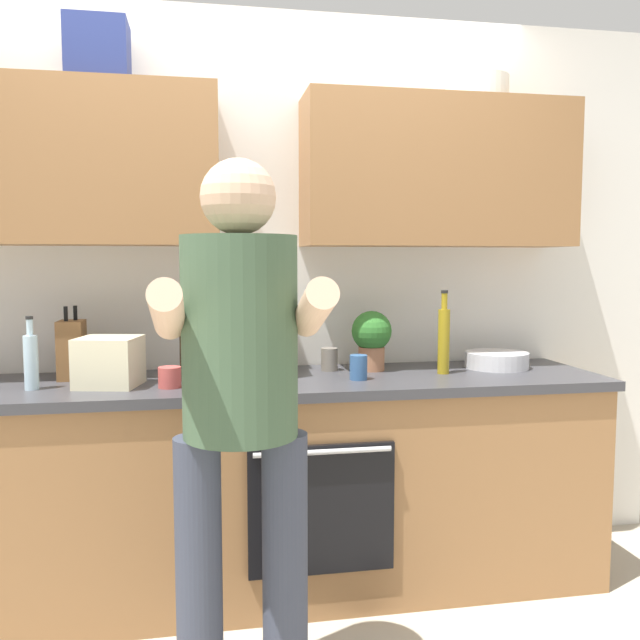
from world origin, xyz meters
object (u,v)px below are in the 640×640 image
at_px(person_standing, 241,394).
at_px(cup_stoneware, 329,359).
at_px(bottle_water, 31,360).
at_px(cup_tea, 358,367).
at_px(knife_block, 72,350).
at_px(grocery_bag_bread, 270,348).
at_px(grocery_bag_rice, 109,362).
at_px(mixing_bowl, 497,360).
at_px(potted_herb, 372,337).
at_px(bottle_soy, 188,346).
at_px(cup_ceramic, 170,377).
at_px(bottle_wine, 220,361).
at_px(bottle_oil, 444,338).

xyz_separation_m(person_standing, cup_stoneware, (0.45, 0.91, -0.04)).
distance_m(bottle_water, cup_tea, 1.27).
height_order(cup_tea, knife_block, knife_block).
xyz_separation_m(person_standing, grocery_bag_bread, (0.18, 0.85, 0.02)).
bearing_deg(grocery_bag_rice, mixing_bowl, 4.66).
distance_m(person_standing, mixing_bowl, 1.47).
height_order(potted_herb, grocery_bag_rice, potted_herb).
bearing_deg(bottle_soy, cup_tea, -8.83).
xyz_separation_m(bottle_water, cup_ceramic, (0.51, -0.05, -0.07)).
relative_size(mixing_bowl, grocery_bag_bread, 1.22).
height_order(person_standing, mixing_bowl, person_standing).
xyz_separation_m(knife_block, potted_herb, (1.27, -0.02, 0.03)).
bearing_deg(mixing_bowl, knife_block, 178.36).
relative_size(bottle_wine, grocery_bag_rice, 1.09).
bearing_deg(bottle_soy, cup_stoneware, 12.24).
xyz_separation_m(bottle_wine, mixing_bowl, (1.25, 0.24, -0.07)).
bearing_deg(cup_stoneware, bottle_water, -169.53).
height_order(bottle_water, cup_tea, bottle_water).
bearing_deg(person_standing, potted_herb, 54.32).
bearing_deg(knife_block, grocery_bag_bread, -2.89).
bearing_deg(knife_block, bottle_water, -117.59).
xyz_separation_m(mixing_bowl, grocery_bag_rice, (-1.67, -0.14, 0.06)).
distance_m(bottle_oil, mixing_bowl, 0.33).
bearing_deg(mixing_bowl, bottle_soy, -177.16).
bearing_deg(mixing_bowl, cup_ceramic, -171.79).
xyz_separation_m(bottle_oil, bottle_soy, (-1.08, 0.03, -0.01)).
bearing_deg(knife_block, bottle_oil, -5.62).
distance_m(cup_ceramic, cup_stoneware, 0.73).
bearing_deg(bottle_soy, grocery_bag_bread, 13.07).
relative_size(bottle_soy, grocery_bag_bread, 1.40).
relative_size(bottle_oil, cup_ceramic, 4.12).
bearing_deg(knife_block, cup_ceramic, -32.92).
height_order(bottle_soy, cup_tea, bottle_soy).
bearing_deg(grocery_bag_rice, bottle_wine, -14.14).
distance_m(bottle_water, grocery_bag_bread, 0.94).
bearing_deg(knife_block, bottle_soy, -14.38).
bearing_deg(cup_ceramic, cup_tea, 2.55).
bearing_deg(person_standing, bottle_oil, 39.04).
xyz_separation_m(bottle_soy, grocery_bag_rice, (-0.30, -0.07, -0.05)).
distance_m(bottle_oil, bottle_soy, 1.08).
xyz_separation_m(bottle_wine, cup_ceramic, (-0.19, 0.04, -0.06)).
bearing_deg(cup_tea, bottle_wine, -173.04).
height_order(mixing_bowl, potted_herb, potted_herb).
relative_size(cup_tea, grocery_bag_rice, 0.45).
bearing_deg(bottle_water, grocery_bag_rice, 3.94).
height_order(mixing_bowl, grocery_bag_rice, grocery_bag_rice).
bearing_deg(cup_ceramic, grocery_bag_bread, 28.06).
xyz_separation_m(bottle_oil, cup_tea, (-0.39, -0.07, -0.10)).
distance_m(knife_block, grocery_bag_rice, 0.26).
distance_m(cup_ceramic, grocery_bag_bread, 0.47).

